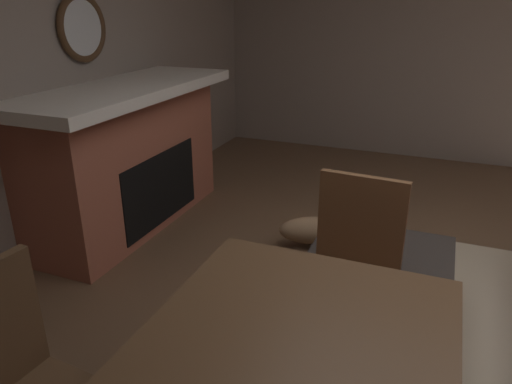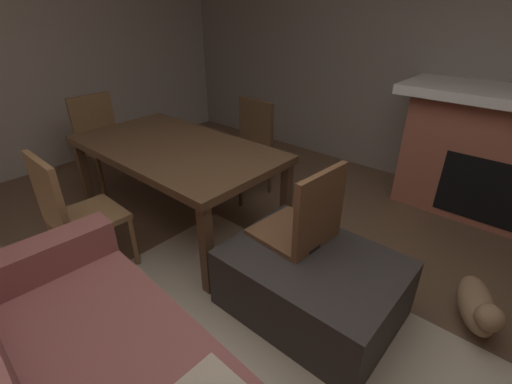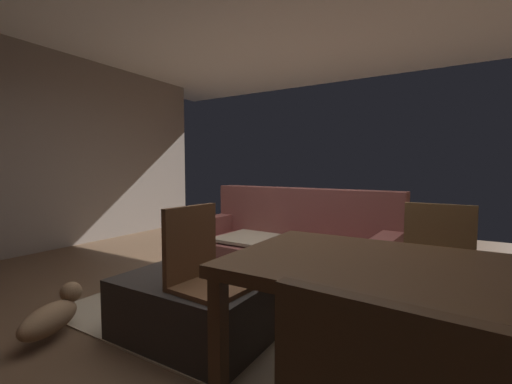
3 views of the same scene
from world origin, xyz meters
name	(u,v)px [view 2 (image 2 of 3)]	position (x,y,z in m)	size (l,w,h in m)	color
floor	(252,351)	(0.00, 0.00, 0.00)	(8.56, 8.56, 0.00)	brown
wall_back_fireplace_side	(460,42)	(0.00, -2.90, 1.43)	(7.53, 0.12, 2.86)	gray
area_rug	(245,373)	(-0.07, 0.13, 0.01)	(2.60, 2.00, 0.01)	tan
ottoman_coffee_table	(311,284)	(-0.07, -0.48, 0.21)	(1.03, 0.76, 0.42)	#2D2826
tv_remote	(314,246)	(-0.02, -0.56, 0.43)	(0.05, 0.16, 0.02)	black
dining_table	(175,154)	(1.36, -0.59, 0.67)	(1.77, 0.97, 0.74)	#513823
dining_chair_south	(248,142)	(1.35, -1.46, 0.52)	(0.47, 0.47, 0.93)	#513823
dining_chair_west	(304,226)	(0.09, -0.58, 0.52)	(0.47, 0.47, 0.93)	brown
dining_chair_east	(101,136)	(2.64, -0.59, 0.52)	(0.46, 0.46, 0.93)	brown
dining_chair_north	(72,210)	(1.36, 0.29, 0.52)	(0.45, 0.45, 0.93)	brown
small_dog	(478,306)	(-0.89, -1.02, 0.17)	(0.36, 0.54, 0.28)	#8C6B4C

